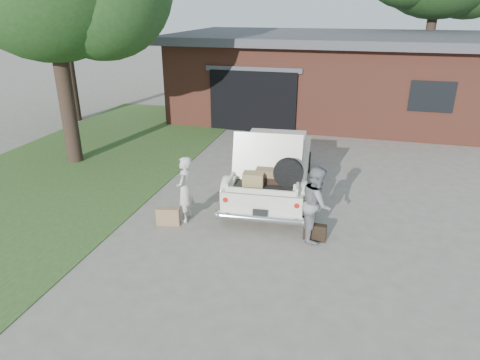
# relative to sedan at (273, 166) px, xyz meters

# --- Properties ---
(ground) EXTENTS (90.00, 90.00, 0.00)m
(ground) POSITION_rel_sedan_xyz_m (-0.29, -2.68, -0.67)
(ground) COLOR gray
(ground) RESTS_ON ground
(grass_strip) EXTENTS (6.00, 16.00, 0.02)m
(grass_strip) POSITION_rel_sedan_xyz_m (-5.79, 0.32, -0.66)
(grass_strip) COLOR #2D4C1E
(grass_strip) RESTS_ON ground
(house) EXTENTS (12.80, 7.80, 3.30)m
(house) POSITION_rel_sedan_xyz_m (0.69, 8.79, 1.00)
(house) COLOR brown
(house) RESTS_ON ground
(sedan) EXTENTS (2.08, 4.66, 1.85)m
(sedan) POSITION_rel_sedan_xyz_m (0.00, 0.00, 0.00)
(sedan) COLOR beige
(sedan) RESTS_ON ground
(woman_left) EXTENTS (0.39, 0.56, 1.45)m
(woman_left) POSITION_rel_sedan_xyz_m (-1.53, -2.02, 0.06)
(woman_left) COLOR beige
(woman_left) RESTS_ON ground
(woman_right) EXTENTS (0.67, 0.81, 1.52)m
(woman_right) POSITION_rel_sedan_xyz_m (1.26, -2.05, 0.09)
(woman_right) COLOR gray
(woman_right) RESTS_ON ground
(suitcase_left) EXTENTS (0.52, 0.25, 0.38)m
(suitcase_left) POSITION_rel_sedan_xyz_m (-1.82, -2.31, -0.48)
(suitcase_left) COLOR #98764D
(suitcase_left) RESTS_ON ground
(suitcase_right) EXTENTS (0.46, 0.17, 0.35)m
(suitcase_right) POSITION_rel_sedan_xyz_m (1.27, -2.16, -0.50)
(suitcase_right) COLOR black
(suitcase_right) RESTS_ON ground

